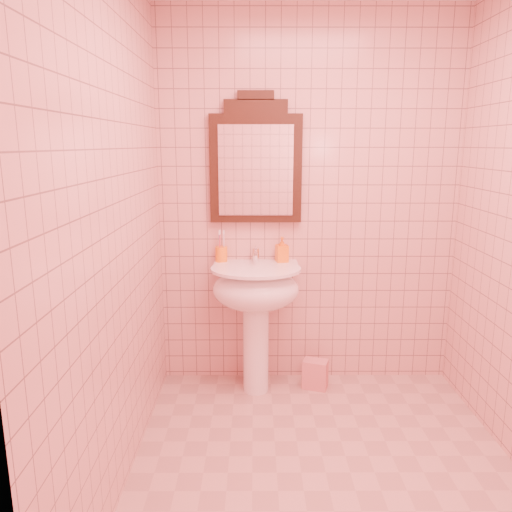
{
  "coord_description": "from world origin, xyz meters",
  "views": [
    {
      "loc": [
        -0.36,
        -2.24,
        1.64
      ],
      "look_at": [
        -0.35,
        0.55,
        1.01
      ],
      "focal_mm": 35.0,
      "sensor_mm": 36.0,
      "label": 1
    }
  ],
  "objects_px": {
    "toothbrush_cup": "(221,254)",
    "soap_dispenser": "(282,250)",
    "towel": "(315,374)",
    "pedestal_sink": "(256,297)",
    "mirror": "(256,163)"
  },
  "relations": [
    {
      "from": "toothbrush_cup",
      "to": "soap_dispenser",
      "type": "relative_size",
      "value": 1.1
    },
    {
      "from": "toothbrush_cup",
      "to": "towel",
      "type": "xyz_separation_m",
      "value": [
        0.64,
        -0.13,
        -0.82
      ]
    },
    {
      "from": "soap_dispenser",
      "to": "towel",
      "type": "bearing_deg",
      "value": -37.84
    },
    {
      "from": "pedestal_sink",
      "to": "soap_dispenser",
      "type": "bearing_deg",
      "value": 41.43
    },
    {
      "from": "soap_dispenser",
      "to": "towel",
      "type": "relative_size",
      "value": 0.85
    },
    {
      "from": "mirror",
      "to": "toothbrush_cup",
      "type": "xyz_separation_m",
      "value": [
        -0.23,
        -0.03,
        -0.6
      ]
    },
    {
      "from": "mirror",
      "to": "soap_dispenser",
      "type": "height_order",
      "value": "mirror"
    },
    {
      "from": "mirror",
      "to": "toothbrush_cup",
      "type": "height_order",
      "value": "mirror"
    },
    {
      "from": "pedestal_sink",
      "to": "mirror",
      "type": "bearing_deg",
      "value": 90.0
    },
    {
      "from": "mirror",
      "to": "toothbrush_cup",
      "type": "relative_size",
      "value": 4.47
    },
    {
      "from": "pedestal_sink",
      "to": "towel",
      "type": "height_order",
      "value": "pedestal_sink"
    },
    {
      "from": "toothbrush_cup",
      "to": "soap_dispenser",
      "type": "xyz_separation_m",
      "value": [
        0.41,
        -0.01,
        0.03
      ]
    },
    {
      "from": "pedestal_sink",
      "to": "soap_dispenser",
      "type": "height_order",
      "value": "soap_dispenser"
    },
    {
      "from": "toothbrush_cup",
      "to": "towel",
      "type": "bearing_deg",
      "value": -11.39
    },
    {
      "from": "toothbrush_cup",
      "to": "towel",
      "type": "height_order",
      "value": "toothbrush_cup"
    }
  ]
}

